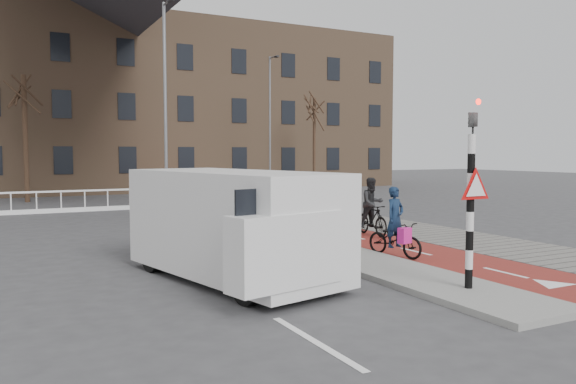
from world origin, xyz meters
name	(u,v)px	position (x,y,z in m)	size (l,w,h in m)	color
ground	(422,271)	(0.00, 0.00, 0.00)	(120.00, 120.00, 0.00)	#38383A
bike_lane	(282,220)	(1.50, 10.00, 0.01)	(2.50, 60.00, 0.01)	maroon
sidewalk	(342,216)	(4.30, 10.00, 0.01)	(3.00, 60.00, 0.01)	slate
curb_island	(308,245)	(-0.70, 4.00, 0.06)	(1.80, 16.00, 0.12)	gray
traffic_signal	(472,189)	(-0.60, -2.02, 1.99)	(0.80, 0.80, 3.68)	black
bollard	(337,234)	(-0.60, 2.64, 0.53)	(0.12, 0.12, 0.83)	#EBA60D
cyclist_near	(395,233)	(0.55, 1.68, 0.61)	(0.95, 1.78, 1.79)	black
cyclist_far	(372,212)	(2.18, 4.95, 0.78)	(0.82, 1.74, 1.86)	black
van	(232,223)	(-4.10, 1.15, 1.20)	(3.24, 5.63, 2.28)	silver
railing	(85,205)	(-5.00, 17.00, 0.31)	(28.00, 0.10, 0.99)	silver
townhouse_row	(83,79)	(-3.00, 32.00, 7.81)	(46.00, 10.00, 15.90)	#7F6047
tree_mid	(25,139)	(-7.11, 23.54, 3.40)	(0.26, 0.26, 6.80)	#312016
tree_right	(314,145)	(10.70, 23.51, 3.18)	(0.21, 0.21, 6.36)	#312016
streetlight_near	(165,114)	(-2.70, 11.56, 4.15)	(0.12, 0.12, 8.30)	slate
streetlight_right	(270,126)	(6.91, 22.56, 4.34)	(0.12, 0.12, 8.68)	slate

